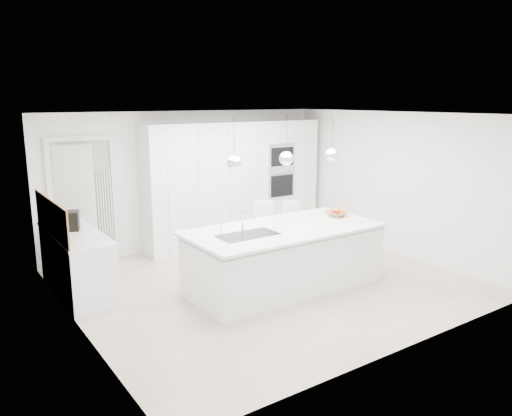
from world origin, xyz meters
TOP-DOWN VIEW (x-y plane):
  - floor at (0.00, 0.00)m, footprint 5.50×5.50m
  - wall_back at (0.00, 2.50)m, footprint 5.50×0.00m
  - wall_left at (-2.75, 0.00)m, footprint 0.00×5.00m
  - ceiling at (0.00, 0.00)m, footprint 5.50×5.50m
  - tall_cabinets at (0.80, 2.20)m, footprint 3.60×0.60m
  - oven_stack at (1.70, 1.89)m, footprint 0.62×0.04m
  - doorway_frame at (-1.95, 2.47)m, footprint 1.11×0.08m
  - hallway_door at (-2.20, 2.42)m, footprint 0.76×0.38m
  - radiator at (-1.63, 2.46)m, footprint 0.32×0.04m
  - left_base_cabinets at (-2.45, 1.20)m, footprint 0.60×1.80m
  - left_worktop at (-2.45, 1.20)m, footprint 0.62×1.82m
  - oak_backsplash at (-2.74, 1.20)m, footprint 0.02×1.80m
  - island_base at (0.10, -0.30)m, footprint 2.80×1.20m
  - island_worktop at (0.10, -0.25)m, footprint 2.84×1.40m
  - island_sink at (-0.55, -0.30)m, footprint 0.84×0.44m
  - island_tap at (-0.50, -0.10)m, footprint 0.02×0.02m
  - pendant_left at (-0.75, -0.30)m, footprint 0.20×0.20m
  - pendant_mid at (0.10, -0.30)m, footprint 0.20×0.20m
  - pendant_right at (0.95, -0.30)m, footprint 0.20×0.20m
  - fruit_bowl at (1.23, -0.17)m, footprint 0.37×0.37m
  - espresso_machine at (-2.43, 1.31)m, footprint 0.24×0.29m
  - bar_stool_left at (0.49, 0.68)m, footprint 0.51×0.58m
  - bar_stool_right at (1.05, 0.65)m, footprint 0.49×0.56m
  - apple_a at (1.25, -0.16)m, footprint 0.07×0.07m
  - apple_b at (1.21, -0.14)m, footprint 0.09×0.09m
  - banana_bunch at (1.26, -0.16)m, footprint 0.21×0.15m

SIDE VIEW (x-z plane):
  - floor at x=0.00m, z-range 0.00..0.00m
  - left_base_cabinets at x=-2.45m, z-range 0.00..0.86m
  - island_base at x=0.10m, z-range 0.00..0.86m
  - bar_stool_right at x=1.05m, z-range 0.00..1.01m
  - bar_stool_left at x=0.49m, z-range 0.00..1.06m
  - island_sink at x=-0.55m, z-range 0.73..0.91m
  - radiator at x=-1.63m, z-range 0.15..1.55m
  - left_worktop at x=-2.45m, z-range 0.86..0.90m
  - island_worktop at x=0.10m, z-range 0.86..0.90m
  - fruit_bowl at x=1.23m, z-range 0.90..0.98m
  - apple_a at x=1.25m, z-range 0.93..1.00m
  - apple_b at x=1.21m, z-range 0.93..1.02m
  - banana_bunch at x=1.26m, z-range 0.91..1.10m
  - hallway_door at x=-2.20m, z-range 0.00..2.00m
  - doorway_frame at x=-1.95m, z-range -0.04..2.09m
  - espresso_machine at x=-2.43m, z-range 0.90..1.17m
  - island_tap at x=-0.50m, z-range 0.90..1.20m
  - tall_cabinets at x=0.80m, z-range 0.00..2.30m
  - oak_backsplash at x=-2.74m, z-range 0.90..1.40m
  - wall_back at x=0.00m, z-range -1.50..4.00m
  - wall_left at x=-2.75m, z-range -1.25..3.75m
  - oven_stack at x=1.70m, z-range 0.83..1.88m
  - pendant_left at x=-0.75m, z-range 1.80..2.00m
  - pendant_mid at x=0.10m, z-range 1.80..2.00m
  - pendant_right at x=0.95m, z-range 1.80..2.00m
  - ceiling at x=0.00m, z-range 2.50..2.50m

